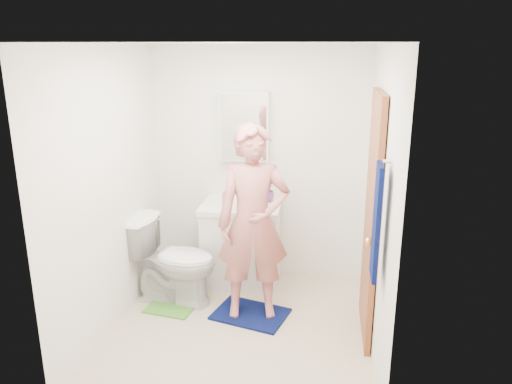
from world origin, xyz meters
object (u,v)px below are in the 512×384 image
Objects in this scene: towel at (376,223)px; man at (253,223)px; vanity_cabinet at (242,246)px; toilet at (174,260)px; soap_dispenser at (227,195)px; medicine_cabinet at (244,126)px; toothbrush_cup at (267,196)px.

towel is 0.46× the size of man.
toilet reaches higher than vanity_cabinet.
soap_dispenser is 0.10× the size of man.
vanity_cabinet is 1.22m from medicine_cabinet.
man is (-0.03, -0.78, -0.01)m from toothbrush_cup.
man is at bearing -93.91° from toilet.
vanity_cabinet is at bearing -152.34° from toothbrush_cup.
vanity_cabinet is 0.56m from soap_dispenser.
medicine_cabinet is 2.11m from towel.
towel is at bearing -48.10° from soap_dispenser.
man reaches higher than toothbrush_cup.
toothbrush_cup is 0.78m from man.
vanity_cabinet is at bearing 97.90° from man.
soap_dispenser is 0.74m from man.
soap_dispenser is (-1.32, 1.47, -0.31)m from towel.
towel is at bearing -51.99° from man.
toilet is at bearing 150.31° from towel.
man is (0.22, -0.65, 0.49)m from vanity_cabinet.
toothbrush_cup is at bearing 19.90° from soap_dispenser.
man is at bearing -60.34° from soap_dispenser.
toilet is at bearing -132.18° from soap_dispenser.
toothbrush_cup is (0.25, 0.13, 0.50)m from vanity_cabinet.
towel is 5.84× the size of toothbrush_cup.
vanity_cabinet is 5.84× the size of toothbrush_cup.
towel reaches higher than toothbrush_cup.
man is at bearing 138.97° from towel.
medicine_cabinet is at bearing 58.94° from soap_dispenser.
medicine_cabinet is 1.49m from toilet.
toothbrush_cup is (0.39, 0.14, -0.03)m from soap_dispenser.
toilet is 1.14m from toothbrush_cup.
vanity_cabinet is 0.75m from toilet.
toothbrush_cup is (0.25, -0.09, -0.70)m from medicine_cabinet.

